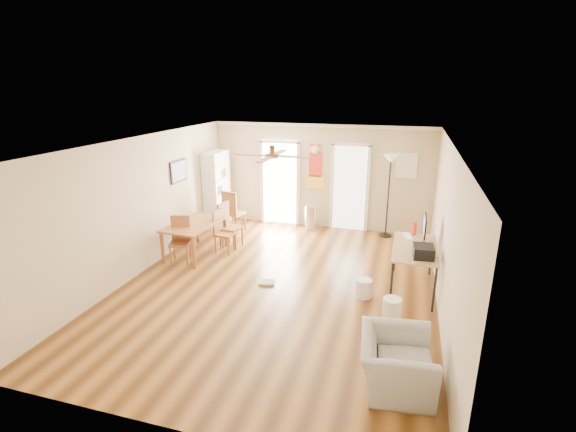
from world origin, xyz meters
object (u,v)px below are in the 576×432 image
(dining_chair_right_b, at_px, (225,232))
(computer_desk, at_px, (413,268))
(wastebasket_b, at_px, (392,308))
(armchair, at_px, (396,363))
(dining_chair_right_a, at_px, (231,226))
(torchiere_lamp, at_px, (388,196))
(wastebasket_a, at_px, (364,288))
(dining_chair_near, at_px, (180,241))
(trash_can, at_px, (310,218))
(dining_table, at_px, (196,239))
(dining_chair_far, at_px, (234,211))
(bookshelf, at_px, (217,189))
(printer, at_px, (423,251))

(dining_chair_right_b, bearing_deg, computer_desk, -95.27)
(wastebasket_b, xyz_separation_m, armchair, (0.12, -1.57, 0.15))
(dining_chair_right_a, bearing_deg, torchiere_lamp, -53.73)
(wastebasket_a, height_order, armchair, armchair)
(dining_chair_near, bearing_deg, torchiere_lamp, 17.52)
(trash_can, bearing_deg, dining_table, -131.11)
(dining_chair_right_b, relative_size, armchair, 0.93)
(torchiere_lamp, height_order, wastebasket_b, torchiere_lamp)
(dining_chair_near, bearing_deg, wastebasket_a, -23.94)
(dining_chair_right_b, bearing_deg, wastebasket_a, -106.55)
(dining_chair_right_b, distance_m, computer_desk, 3.98)
(dining_chair_near, xyz_separation_m, torchiere_lamp, (3.95, 2.77, 0.52))
(dining_chair_far, relative_size, trash_can, 1.70)
(computer_desk, bearing_deg, torchiere_lamp, 103.13)
(bookshelf, bearing_deg, computer_desk, -38.23)
(computer_desk, bearing_deg, dining_table, 175.32)
(torchiere_lamp, relative_size, computer_desk, 1.32)
(dining_table, bearing_deg, printer, -9.62)
(dining_chair_near, height_order, printer, printer)
(bookshelf, xyz_separation_m, dining_chair_far, (0.59, -0.31, -0.44))
(dining_chair_near, distance_m, printer, 4.73)
(dining_chair_near, bearing_deg, wastebasket_b, -30.66)
(dining_table, relative_size, armchair, 1.45)
(dining_table, relative_size, dining_chair_far, 1.37)
(dining_chair_right_a, distance_m, printer, 4.31)
(printer, relative_size, wastebasket_b, 1.13)
(dining_chair_right_a, height_order, trash_can, dining_chair_right_a)
(dining_chair_near, relative_size, wastebasket_b, 2.83)
(dining_table, distance_m, dining_chair_right_a, 0.85)
(dining_table, bearing_deg, torchiere_lamp, 30.86)
(dining_table, height_order, trash_can, dining_table)
(dining_chair_far, bearing_deg, printer, 164.40)
(bookshelf, height_order, printer, bookshelf)
(trash_can, xyz_separation_m, printer, (2.61, -3.06, 0.60))
(dining_table, xyz_separation_m, armchair, (4.30, -3.04, -0.04))
(trash_can, height_order, armchair, armchair)
(dining_chair_right_b, height_order, dining_chair_far, dining_chair_far)
(bookshelf, height_order, dining_chair_near, bookshelf)
(trash_can, distance_m, computer_desk, 3.63)
(dining_chair_far, distance_m, computer_desk, 4.71)
(computer_desk, bearing_deg, printer, -73.12)
(bookshelf, distance_m, torchiere_lamp, 4.26)
(dining_chair_near, distance_m, computer_desk, 4.58)
(dining_chair_right_b, relative_size, dining_chair_near, 0.97)
(dining_chair_far, bearing_deg, dining_chair_right_b, 117.81)
(wastebasket_b, bearing_deg, torchiere_lamp, 94.99)
(dining_chair_right_b, distance_m, printer, 4.22)
(dining_chair_right_b, bearing_deg, dining_chair_right_a, 4.61)
(dining_chair_near, bearing_deg, trash_can, 35.24)
(bookshelf, height_order, wastebasket_b, bookshelf)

